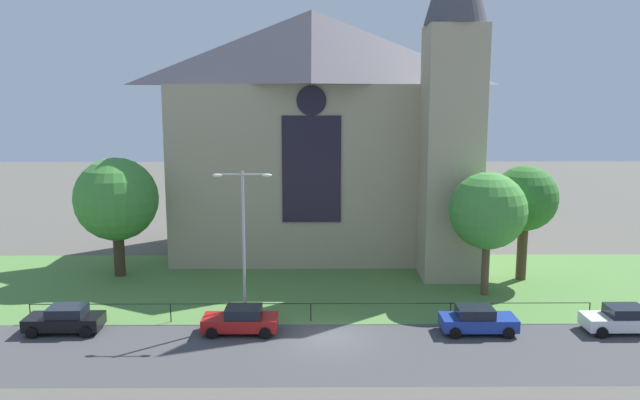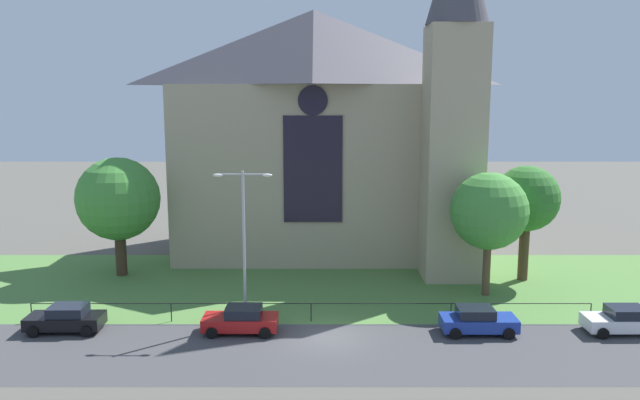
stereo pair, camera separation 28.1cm
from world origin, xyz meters
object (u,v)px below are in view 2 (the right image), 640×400
Objects in this scene: streetlamp_near at (243,228)px; parked_car_red at (240,320)px; tree_right_far at (526,199)px; tree_right_near at (488,211)px; church_building at (322,131)px; parked_car_black at (65,319)px; parked_car_blue at (477,320)px; parked_car_white at (622,320)px; tree_left_far at (117,199)px.

parked_car_red is (-0.05, -1.65, -4.91)m from streetlamp_near.
parked_car_red is at bearing -91.66° from streetlamp_near.
streetlamp_near reaches higher than tree_right_far.
church_building is at bearing 132.82° from tree_right_near.
tree_right_near is 16.31m from streetlamp_near.
parked_car_black is 9.97m from parked_car_red.
tree_right_far is (14.42, -8.21, -4.38)m from church_building.
parked_car_blue is (8.63, -18.56, -9.53)m from church_building.
parked_car_black is 1.00× the size of parked_car_red.
streetlamp_near is (-19.06, -8.59, -0.24)m from tree_right_far.
parked_car_black is at bearing -171.73° from streetlamp_near.
tree_left_far is at bearing -20.15° from parked_car_white.
parked_car_white is (21.52, -0.07, 0.00)m from parked_car_red.
parked_car_black is (-14.66, -18.25, -9.53)m from church_building.
streetlamp_near is at bearing -4.80° from parked_car_white.
tree_right_near is at bearing -47.18° from church_building.
parked_car_black is at bearing 179.50° from parked_car_blue.
church_building is 22.58m from parked_car_blue.
tree_left_far is at bearing 154.13° from parked_car_blue.
church_building is at bearing 25.02° from tree_left_far.
parked_car_red is 13.32m from parked_car_blue.
parked_car_white is (31.49, -0.26, 0.00)m from parked_car_black.
church_building is 6.17× the size of parked_car_red.
parked_car_blue is at bearing -7.57° from streetlamp_near.
church_building is at bearing 74.55° from streetlamp_near.
parked_car_red is at bearing 179.77° from parked_car_blue.
church_building is 2.97× the size of tree_left_far.
tree_left_far reaches higher than parked_car_red.
tree_left_far is 12.31m from parked_car_black.
tree_right_near reaches higher than parked_car_blue.
tree_left_far is at bearing -154.98° from church_building.
church_building reaches higher than parked_car_black.
tree_left_far is at bearing 169.65° from tree_right_near.
tree_right_far is at bearing -29.64° from church_building.
church_building reaches higher than streetlamp_near.
tree_left_far is at bearing 177.63° from tree_right_far.
parked_car_white is at bearing 178.53° from parked_car_black.
streetlamp_near is 2.13× the size of parked_car_black.
parked_car_red is (-4.69, -18.45, -9.53)m from church_building.
tree_right_near is 1.00× the size of tree_right_far.
tree_left_far reaches higher than parked_car_black.
parked_car_blue is at bearing 178.25° from parked_car_black.
parked_car_black is at bearing -0.70° from parked_car_white.
parked_car_blue is at bearing -65.07° from church_building.
streetlamp_near reaches higher than parked_car_red.
parked_car_black is (0.32, -11.27, -4.96)m from tree_left_far.
tree_left_far reaches higher than tree_right_near.
tree_right_near is at bearing 72.31° from parked_car_blue.
parked_car_red is at bearing -48.10° from tree_left_far.
parked_car_blue is (-5.79, -10.36, -5.15)m from tree_right_far.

